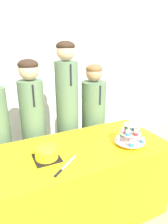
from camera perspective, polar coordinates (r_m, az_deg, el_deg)
The scene contains 8 objects.
wall_back at distance 2.95m, azimuth -13.99°, elevation 13.21°, with size 9.00×0.06×2.70m.
table at distance 2.01m, azimuth -1.84°, elevation -19.74°, with size 1.65×0.74×0.76m.
round_cake at distance 1.64m, azimuth -10.69°, elevation -11.15°, with size 0.20×0.20×0.12m.
cake_knife at distance 1.54m, azimuth -6.25°, elevation -15.95°, with size 0.25×0.20×0.01m.
cupcake_stand at distance 1.84m, azimuth 13.09°, elevation -5.88°, with size 0.27×0.27×0.27m.
student_1 at distance 2.24m, azimuth -14.10°, elevation -5.01°, with size 0.26×0.26×1.49m.
student_2 at distance 2.31m, azimuth -4.72°, elevation -1.49°, with size 0.25×0.26×1.66m.
student_3 at distance 2.50m, azimuth 2.66°, elevation -3.47°, with size 0.29×0.30×1.40m.
Camera 1 is at (-0.62, -1.05, 1.65)m, focal length 32.00 mm.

